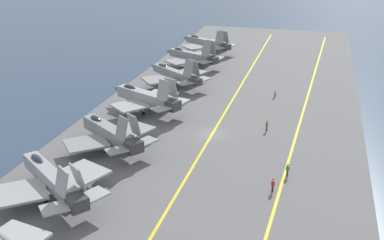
{
  "coord_description": "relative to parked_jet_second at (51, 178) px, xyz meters",
  "views": [
    {
      "loc": [
        -66.21,
        -14.82,
        29.4
      ],
      "look_at": [
        -1.3,
        2.86,
        2.9
      ],
      "focal_mm": 45.0,
      "sensor_mm": 36.0,
      "label": 1
    }
  ],
  "objects": [
    {
      "name": "parked_jet_third",
      "position": [
        14.54,
        -0.65,
        -0.14
      ],
      "size": [
        13.49,
        14.62,
        6.42
      ],
      "color": "gray",
      "rests_on": "carrier_deck"
    },
    {
      "name": "parked_jet_second",
      "position": [
        0.0,
        0.0,
        0.0
      ],
      "size": [
        13.84,
        15.48,
        6.15
      ],
      "color": "#93999E",
      "rests_on": "carrier_deck"
    },
    {
      "name": "crew_red_vest",
      "position": [
        8.15,
        -24.53,
        -1.59
      ],
      "size": [
        0.36,
        0.44,
        1.71
      ],
      "color": "#232328",
      "rests_on": "carrier_deck"
    },
    {
      "name": "deck_stripe_foul_line",
      "position": [
        23.29,
        -26.01,
        -2.52
      ],
      "size": [
        157.87,
        7.16,
        0.01
      ],
      "primitive_type": "cube",
      "rotation": [
        0.0,
        0.0,
        -0.04
      ],
      "color": "yellow",
      "rests_on": "carrier_deck"
    },
    {
      "name": "deck_stripe_centerline",
      "position": [
        23.29,
        -13.67,
        -2.52
      ],
      "size": [
        158.0,
        0.36,
        0.01
      ],
      "primitive_type": "cube",
      "color": "yellow",
      "rests_on": "carrier_deck"
    },
    {
      "name": "parked_jet_fifth",
      "position": [
        45.57,
        -0.82,
        -0.12
      ],
      "size": [
        13.99,
        15.3,
        6.32
      ],
      "color": "gray",
      "rests_on": "carrier_deck"
    },
    {
      "name": "carrier_deck",
      "position": [
        23.29,
        -13.67,
        -2.73
      ],
      "size": [
        175.56,
        44.88,
        0.4
      ],
      "primitive_type": "cube",
      "color": "slate",
      "rests_on": "ground"
    },
    {
      "name": "parked_jet_sixth",
      "position": [
        60.43,
        -0.18,
        -0.0
      ],
      "size": [
        13.59,
        15.14,
        6.71
      ],
      "color": "gray",
      "rests_on": "carrier_deck"
    },
    {
      "name": "ground_plane",
      "position": [
        23.29,
        -13.67,
        -2.93
      ],
      "size": [
        2000.0,
        2000.0,
        0.0
      ],
      "primitive_type": "plane",
      "color": "#2D425B"
    },
    {
      "name": "parked_jet_fourth",
      "position": [
        29.77,
        -0.38,
        0.14
      ],
      "size": [
        12.92,
        15.55,
        6.84
      ],
      "color": "#93999E",
      "rests_on": "carrier_deck"
    },
    {
      "name": "parked_jet_seventh",
      "position": [
        75.05,
        -0.05,
        -0.05
      ],
      "size": [
        13.6,
        16.13,
        6.21
      ],
      "color": "gray",
      "rests_on": "carrier_deck"
    },
    {
      "name": "crew_white_vest",
      "position": [
        43.9,
        -21.02,
        -1.57
      ],
      "size": [
        0.41,
        0.46,
        1.74
      ],
      "color": "#383328",
      "rests_on": "carrier_deck"
    },
    {
      "name": "crew_green_vest",
      "position": [
        12.54,
        -25.9,
        -1.58
      ],
      "size": [
        0.41,
        0.46,
        1.72
      ],
      "color": "#383328",
      "rests_on": "carrier_deck"
    },
    {
      "name": "crew_brown_vest",
      "position": [
        26.77,
        -21.55,
        -1.57
      ],
      "size": [
        0.45,
        0.39,
        1.75
      ],
      "color": "#383328",
      "rests_on": "carrier_deck"
    }
  ]
}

